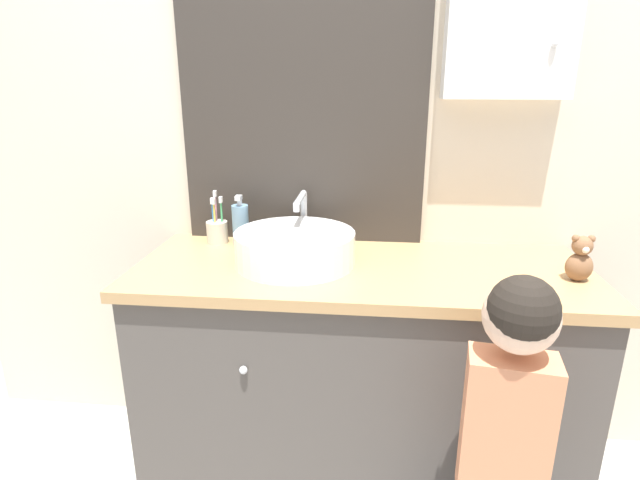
{
  "coord_description": "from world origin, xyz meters",
  "views": [
    {
      "loc": [
        0.03,
        -1.2,
        1.39
      ],
      "look_at": [
        -0.13,
        0.26,
        0.92
      ],
      "focal_mm": 28.0,
      "sensor_mm": 36.0,
      "label": 1
    }
  ],
  "objects_px": {
    "sink_basin": "(295,247)",
    "child_figure": "(507,427)",
    "toothbrush_holder": "(217,230)",
    "teddy_bear": "(580,259)",
    "soap_dispenser": "(241,225)"
  },
  "relations": [
    {
      "from": "child_figure",
      "to": "teddy_bear",
      "type": "distance_m",
      "value": 0.58
    },
    {
      "from": "toothbrush_holder",
      "to": "sink_basin",
      "type": "bearing_deg",
      "value": -29.85
    },
    {
      "from": "soap_dispenser",
      "to": "teddy_bear",
      "type": "bearing_deg",
      "value": -11.88
    },
    {
      "from": "teddy_bear",
      "to": "soap_dispenser",
      "type": "bearing_deg",
      "value": 168.12
    },
    {
      "from": "sink_basin",
      "to": "child_figure",
      "type": "distance_m",
      "value": 0.8
    },
    {
      "from": "sink_basin",
      "to": "teddy_bear",
      "type": "xyz_separation_m",
      "value": [
        0.86,
        -0.06,
        0.01
      ]
    },
    {
      "from": "soap_dispenser",
      "to": "sink_basin",
      "type": "bearing_deg",
      "value": -36.71
    },
    {
      "from": "sink_basin",
      "to": "teddy_bear",
      "type": "bearing_deg",
      "value": -4.08
    },
    {
      "from": "teddy_bear",
      "to": "child_figure",
      "type": "bearing_deg",
      "value": -124.07
    },
    {
      "from": "sink_basin",
      "to": "teddy_bear",
      "type": "height_order",
      "value": "sink_basin"
    },
    {
      "from": "toothbrush_holder",
      "to": "soap_dispenser",
      "type": "bearing_deg",
      "value": -9.11
    },
    {
      "from": "toothbrush_holder",
      "to": "teddy_bear",
      "type": "relative_size",
      "value": 1.35
    },
    {
      "from": "sink_basin",
      "to": "child_figure",
      "type": "relative_size",
      "value": 0.44
    },
    {
      "from": "toothbrush_holder",
      "to": "teddy_bear",
      "type": "xyz_separation_m",
      "value": [
        1.18,
        -0.24,
        0.02
      ]
    },
    {
      "from": "toothbrush_holder",
      "to": "soap_dispenser",
      "type": "height_order",
      "value": "toothbrush_holder"
    }
  ]
}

